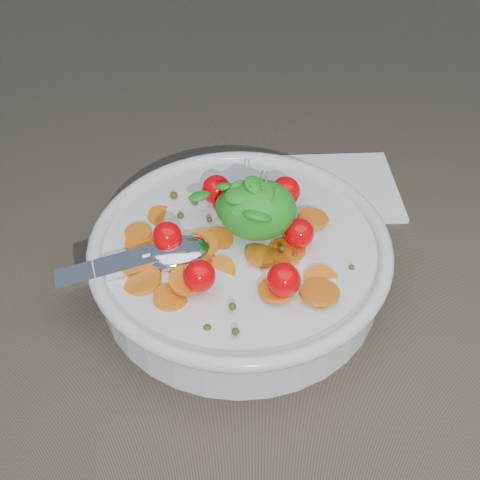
{
  "coord_description": "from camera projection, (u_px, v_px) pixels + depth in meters",
  "views": [
    {
      "loc": [
        -0.02,
        -0.39,
        0.46
      ],
      "look_at": [
        -0.03,
        0.03,
        0.06
      ],
      "focal_mm": 45.0,
      "sensor_mm": 36.0,
      "label": 1
    }
  ],
  "objects": [
    {
      "name": "ground",
      "position": [
        269.0,
        302.0,
        0.6
      ],
      "size": [
        6.0,
        6.0,
        0.0
      ],
      "primitive_type": "plane",
      "color": "#685D4A",
      "rests_on": "ground"
    },
    {
      "name": "bowl",
      "position": [
        240.0,
        257.0,
        0.59
      ],
      "size": [
        0.32,
        0.29,
        0.12
      ],
      "color": "silver",
      "rests_on": "ground"
    },
    {
      "name": "napkin",
      "position": [
        334.0,
        188.0,
        0.72
      ],
      "size": [
        0.16,
        0.14,
        0.01
      ],
      "primitive_type": "cube",
      "rotation": [
        0.0,
        0.0,
        0.07
      ],
      "color": "white",
      "rests_on": "ground"
    }
  ]
}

